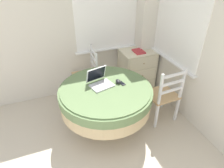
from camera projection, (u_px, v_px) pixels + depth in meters
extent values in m
cube|color=beige|center=(15.00, 29.00, 2.96)|extent=(4.54, 0.06, 2.55)
cube|color=white|center=(106.00, 7.00, 3.25)|extent=(1.10, 0.01, 1.42)
cube|color=white|center=(108.00, 49.00, 3.62)|extent=(1.18, 0.07, 0.02)
cube|color=white|center=(180.00, 14.00, 2.85)|extent=(0.01, 1.10, 1.42)
cube|color=white|center=(170.00, 60.00, 3.24)|extent=(0.07, 1.18, 0.02)
cube|color=beige|center=(146.00, 18.00, 3.47)|extent=(0.28, 0.28, 2.55)
cylinder|color=#4C3D2D|center=(106.00, 127.00, 3.02)|extent=(0.36, 0.36, 0.03)
cylinder|color=#4C3D2D|center=(106.00, 109.00, 2.83)|extent=(0.11, 0.11, 0.68)
cylinder|color=tan|center=(106.00, 98.00, 2.73)|extent=(1.23, 1.23, 0.30)
cylinder|color=#607A4C|center=(106.00, 92.00, 2.68)|extent=(1.26, 1.26, 0.12)
cylinder|color=#607A4C|center=(106.00, 88.00, 2.64)|extent=(1.20, 1.20, 0.02)
cube|color=silver|center=(102.00, 85.00, 2.66)|extent=(0.33, 0.28, 0.02)
cube|color=silver|center=(101.00, 84.00, 2.67)|extent=(0.28, 0.19, 0.00)
cube|color=silver|center=(96.00, 74.00, 2.69)|extent=(0.30, 0.13, 0.21)
cube|color=black|center=(96.00, 74.00, 2.69)|extent=(0.27, 0.11, 0.18)
ellipsoid|color=black|center=(118.00, 81.00, 2.71)|extent=(0.06, 0.10, 0.05)
cube|color=#2D2D33|center=(122.00, 83.00, 2.72)|extent=(0.08, 0.13, 0.01)
cube|color=black|center=(122.00, 83.00, 2.71)|extent=(0.06, 0.09, 0.00)
cube|color=tan|center=(85.00, 77.00, 3.46)|extent=(0.43, 0.45, 0.02)
cube|color=white|center=(74.00, 83.00, 3.68)|extent=(0.04, 0.04, 0.42)
cube|color=white|center=(78.00, 95.00, 3.38)|extent=(0.04, 0.04, 0.42)
cube|color=white|center=(93.00, 80.00, 3.77)|extent=(0.04, 0.04, 0.42)
cube|color=white|center=(98.00, 91.00, 3.47)|extent=(0.04, 0.04, 0.42)
cube|color=white|center=(91.00, 58.00, 3.52)|extent=(0.03, 0.03, 0.48)
cube|color=white|center=(97.00, 67.00, 3.21)|extent=(0.03, 0.03, 0.48)
cube|color=white|center=(93.00, 52.00, 3.27)|extent=(0.04, 0.38, 0.04)
cube|color=white|center=(94.00, 59.00, 3.33)|extent=(0.04, 0.38, 0.04)
cube|color=white|center=(94.00, 66.00, 3.40)|extent=(0.04, 0.38, 0.04)
cube|color=tan|center=(162.00, 94.00, 3.01)|extent=(0.45, 0.43, 0.02)
cube|color=white|center=(163.00, 97.00, 3.33)|extent=(0.04, 0.04, 0.42)
cube|color=white|center=(144.00, 103.00, 3.20)|extent=(0.04, 0.04, 0.42)
cube|color=white|center=(177.00, 109.00, 3.06)|extent=(0.04, 0.04, 0.42)
cube|color=white|center=(156.00, 116.00, 2.93)|extent=(0.04, 0.04, 0.42)
cube|color=white|center=(183.00, 83.00, 2.81)|extent=(0.03, 0.03, 0.48)
cube|color=white|center=(161.00, 90.00, 2.68)|extent=(0.03, 0.03, 0.48)
cube|color=white|center=(174.00, 75.00, 2.64)|extent=(0.38, 0.04, 0.04)
cube|color=white|center=(173.00, 83.00, 2.71)|extent=(0.38, 0.04, 0.04)
cube|color=white|center=(171.00, 91.00, 2.78)|extent=(0.38, 0.04, 0.04)
cube|color=beige|center=(136.00, 70.00, 3.79)|extent=(0.59, 0.48, 0.74)
cube|color=beige|center=(138.00, 51.00, 3.59)|extent=(0.62, 0.50, 0.02)
cube|color=beige|center=(144.00, 63.00, 3.47)|extent=(0.52, 0.01, 0.21)
sphere|color=olive|center=(144.00, 64.00, 3.46)|extent=(0.02, 0.02, 0.02)
cube|color=beige|center=(143.00, 76.00, 3.60)|extent=(0.52, 0.01, 0.21)
sphere|color=olive|center=(143.00, 76.00, 3.60)|extent=(0.02, 0.02, 0.02)
cube|color=beige|center=(141.00, 87.00, 3.74)|extent=(0.52, 0.01, 0.21)
sphere|color=olive|center=(142.00, 87.00, 3.73)|extent=(0.02, 0.02, 0.02)
cube|color=#BC3338|center=(139.00, 51.00, 3.52)|extent=(0.17, 0.23, 0.02)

